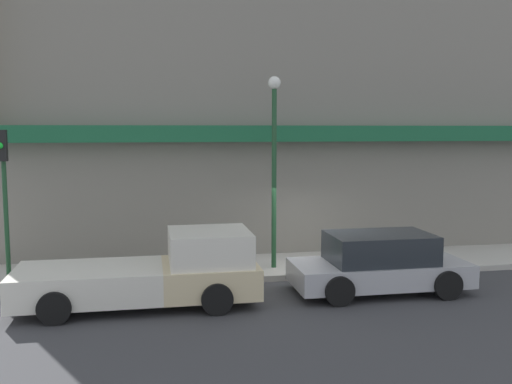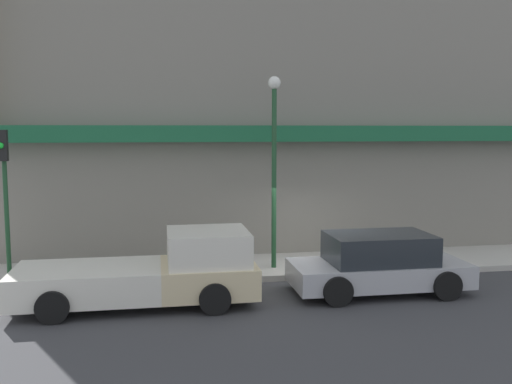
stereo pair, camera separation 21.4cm
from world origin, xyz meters
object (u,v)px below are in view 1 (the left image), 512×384
Objects in this scene: pickup_truck at (156,273)px; parked_car at (379,264)px; fire_hydrant at (334,257)px; traffic_light at (4,179)px; street_lamp at (274,149)px.

parked_car is at bearing 1.31° from pickup_truck.
fire_hydrant is (5.10, 1.96, -0.26)m from pickup_truck.
parked_car is 1.13× the size of traffic_light.
fire_hydrant is 3.55m from street_lamp.
traffic_light reaches higher than parked_car.
fire_hydrant is (-0.55, 1.96, -0.23)m from parked_car.
fire_hydrant is 0.13× the size of street_lamp.
parked_car reaches higher than fire_hydrant.
traffic_light is (-9.46, 2.11, 2.15)m from parked_car.
pickup_truck is 1.42× the size of traffic_light.
street_lamp is (-2.24, 2.41, 2.86)m from parked_car.
street_lamp is at bearing 131.04° from parked_car.
pickup_truck is 5.04m from street_lamp.
parked_car is (5.65, -0.00, -0.03)m from pickup_truck.
pickup_truck is at bearing -29.04° from traffic_light.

